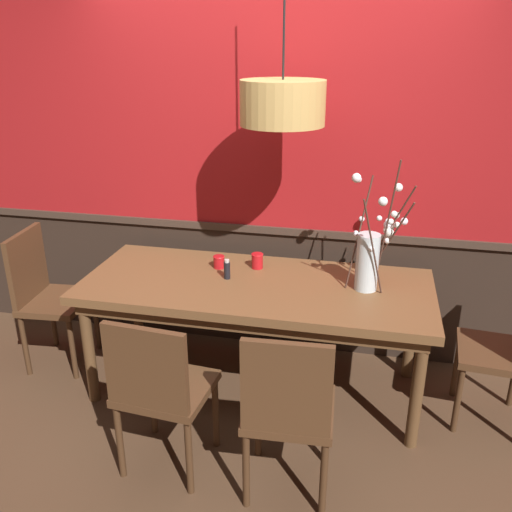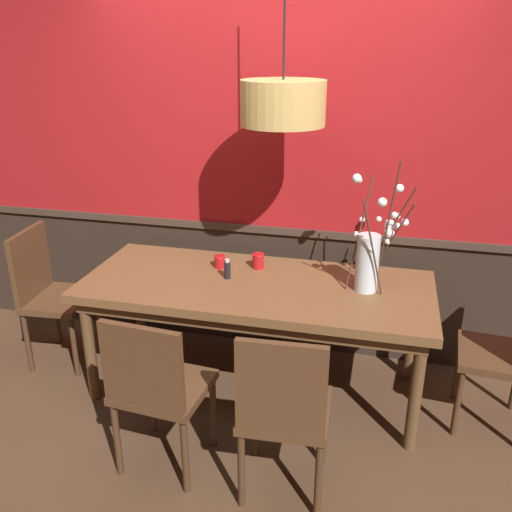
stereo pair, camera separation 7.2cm
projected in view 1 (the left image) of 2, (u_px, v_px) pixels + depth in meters
ground_plane at (256, 387)px, 3.63m from camera, size 24.00×24.00×0.00m
back_wall at (276, 160)px, 3.69m from camera, size 5.60×0.14×2.80m
dining_table at (256, 295)px, 3.38m from camera, size 2.13×0.89×0.76m
chair_near_side_left at (160, 387)px, 2.74m from camera, size 0.48×0.46×0.92m
chair_far_side_left at (244, 265)px, 4.27m from camera, size 0.44×0.45×0.88m
chair_far_side_right at (324, 269)px, 4.15m from camera, size 0.42×0.40×0.92m
chair_head_west_end at (46, 291)px, 3.73m from camera, size 0.43×0.48×0.97m
chair_head_east_end at (510, 344)px, 3.12m from camera, size 0.44×0.46×0.95m
chair_near_side_right at (288, 407)px, 2.58m from camera, size 0.45×0.45×0.95m
vase_with_blossoms at (371, 255)px, 3.20m from camera, size 0.36×0.47×0.79m
candle_holder_nearer_center at (219, 262)px, 3.55m from camera, size 0.08×0.08×0.08m
candle_holder_nearer_edge at (257, 261)px, 3.54m from camera, size 0.08×0.08×0.10m
condiment_bottle at (227, 270)px, 3.38m from camera, size 0.04×0.04×0.13m
pendant_lamp at (283, 103)px, 3.02m from camera, size 0.48×0.48×1.10m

